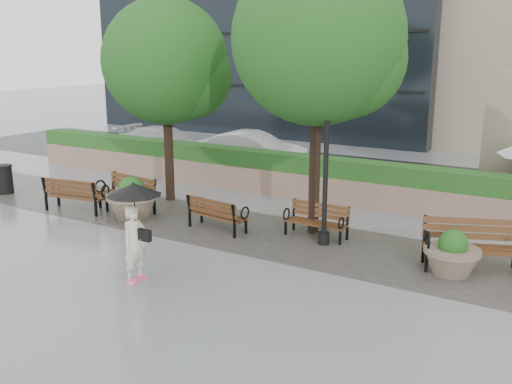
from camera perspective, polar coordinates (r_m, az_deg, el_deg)
The scene contains 18 objects.
ground at distance 12.63m, azimuth -8.12°, elevation -7.53°, with size 100.00×100.00×0.00m, color gray.
cobble_strip at distance 14.93m, azimuth -0.91°, elevation -3.91°, with size 28.00×3.20×0.01m, color #383330.
hedge_wall at distance 18.16m, azimuth 5.71°, elevation 1.46°, with size 24.00×0.80×1.35m.
asphalt_street at distance 21.91m, azimuth 10.13°, elevation 1.74°, with size 40.00×7.00×0.00m, color black.
bench_0 at distance 17.44m, azimuth -17.54°, elevation -0.91°, with size 1.95×1.01×1.00m.
bench_1 at distance 17.05m, azimuth -12.81°, elevation -0.91°, with size 1.99×1.01×1.02m.
bench_2 at distance 14.95m, azimuth -3.92°, elevation -2.89°, with size 1.71×0.86×0.88m.
bench_3 at distance 14.45m, azimuth 6.04°, elevation -3.59°, with size 1.60×0.65×0.85m.
bench_4 at distance 13.13m, azimuth 20.69°, elevation -5.98°, with size 2.15×1.48×1.08m.
planter_left at distance 16.30m, azimuth -12.29°, elevation -1.00°, with size 1.42×1.42×1.19m.
planter_right at distance 12.72m, azimuth 19.00°, elevation -6.16°, with size 1.18×1.18×0.99m.
trash_bin at distance 20.40m, azimuth -23.82°, elevation 1.10°, with size 0.54×0.54×0.90m, color black.
lamppost at distance 13.58m, azimuth 6.97°, elevation 1.71°, with size 0.28×0.28×3.94m.
tree_0 at distance 17.53m, azimuth -8.49°, elevation 12.43°, with size 3.79×3.75×6.14m.
tree_1 at distance 14.14m, azimuth 6.91°, elevation 14.48°, with size 4.17×4.17×6.95m.
car_left at distance 25.06m, azimuth -9.07°, elevation 4.89°, with size 1.88×4.62×1.34m, color silver.
car_right at distance 22.67m, azimuth -0.32°, elevation 4.22°, with size 1.52×4.36×1.44m, color silver.
pedestrian at distance 11.70m, azimuth -12.05°, elevation -3.01°, with size 1.11×1.11×2.04m.
Camera 1 is at (7.46, -9.08, 4.64)m, focal length 40.00 mm.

